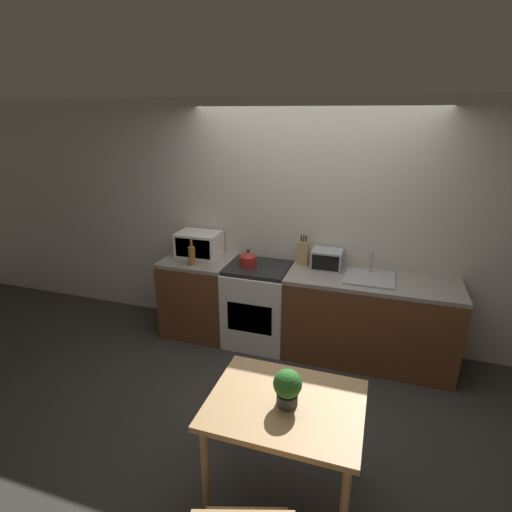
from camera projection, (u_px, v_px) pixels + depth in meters
ground_plane at (281, 389)px, 3.74m from camera, size 16.00×16.00×0.00m
wall_back at (309, 225)px, 4.28m from camera, size 10.00×0.06×2.60m
counter_left_run at (199, 296)px, 4.60m from camera, size 0.75×0.62×0.90m
counter_right_run at (368, 320)px, 4.06m from camera, size 1.68×0.62×0.90m
stove_range at (258, 304)px, 4.39m from camera, size 0.67×0.62×0.90m
kettle at (248, 259)px, 4.23m from camera, size 0.18×0.18×0.19m
microwave at (199, 244)px, 4.51m from camera, size 0.47×0.34×0.27m
bottle at (192, 255)px, 4.25m from camera, size 0.07×0.07×0.28m
knife_block at (303, 253)px, 4.24m from camera, size 0.11×0.07×0.33m
toaster_oven at (327, 259)px, 4.15m from camera, size 0.31×0.25×0.20m
sink_basin at (369, 278)px, 3.91m from camera, size 0.48×0.42×0.24m
dining_table at (285, 414)px, 2.52m from camera, size 0.96×0.75×0.74m
potted_plant at (287, 387)px, 2.43m from camera, size 0.18×0.18×0.24m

